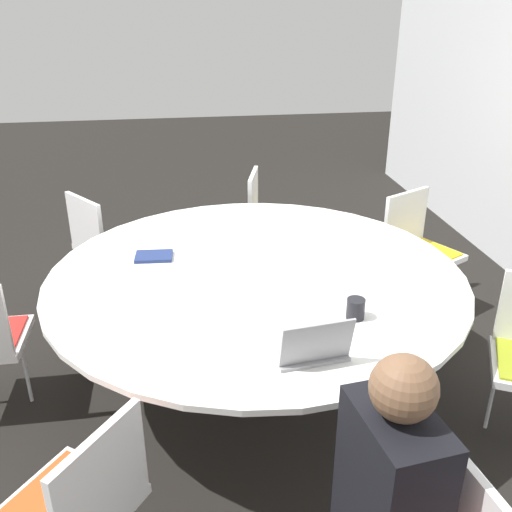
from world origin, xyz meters
The scene contains 10 objects.
ground_plane centered at (0.00, 0.00, 0.00)m, with size 16.00×16.00×0.00m, color black.
conference_table centered at (0.00, 0.00, 0.65)m, with size 2.26×2.26×0.72m.
chair_2 centered at (-0.74, 1.27, 0.50)m, with size 0.58×0.58×0.84m.
chair_3 centered at (-1.44, 0.32, 0.50)m, with size 0.54×0.52×0.84m.
chair_4 centered at (-1.14, -0.93, 0.50)m, with size 0.60×0.60×0.84m.
chair_6 centered at (1.23, -0.81, 0.50)m, with size 0.60×0.60×0.84m.
person_0 centered at (1.52, 0.18, 0.69)m, with size 0.38×0.29×1.19m.
laptop centered at (0.82, 0.10, 0.78)m, with size 0.29×0.33×0.21m.
spiral_notebook centered at (-0.28, -0.55, 0.73)m, with size 0.16×0.22×0.02m.
coffee_cup centered at (0.54, 0.39, 0.77)m, with size 0.09×0.09×0.10m.
Camera 1 is at (2.75, -0.42, 2.11)m, focal length 40.00 mm.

